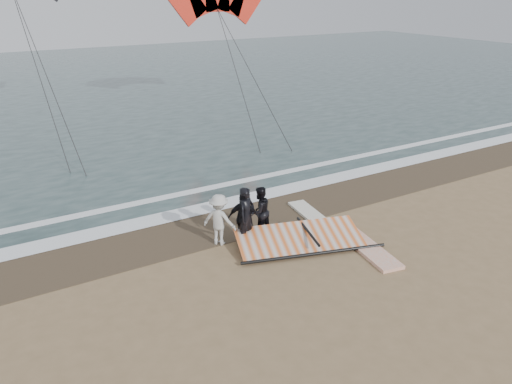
# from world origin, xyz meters

# --- Properties ---
(ground) EXTENTS (120.00, 120.00, 0.00)m
(ground) POSITION_xyz_m (0.00, 0.00, 0.00)
(ground) COLOR #8C704C
(ground) RESTS_ON ground
(sea) EXTENTS (120.00, 54.00, 0.02)m
(sea) POSITION_xyz_m (0.00, 33.00, 0.01)
(sea) COLOR #233838
(sea) RESTS_ON ground
(wet_sand) EXTENTS (120.00, 2.80, 0.01)m
(wet_sand) POSITION_xyz_m (0.00, 4.50, 0.01)
(wet_sand) COLOR #4C3D2B
(wet_sand) RESTS_ON ground
(foam_near) EXTENTS (120.00, 0.90, 0.01)m
(foam_near) POSITION_xyz_m (0.00, 5.90, 0.03)
(foam_near) COLOR white
(foam_near) RESTS_ON sea
(foam_far) EXTENTS (120.00, 0.45, 0.01)m
(foam_far) POSITION_xyz_m (0.00, 7.60, 0.03)
(foam_far) COLOR white
(foam_far) RESTS_ON sea
(man_main) EXTENTS (0.82, 0.72, 1.89)m
(man_main) POSITION_xyz_m (-1.32, 2.82, 0.95)
(man_main) COLOR black
(man_main) RESTS_ON ground
(board_white) EXTENTS (1.17, 2.73, 0.11)m
(board_white) POSITION_xyz_m (1.69, 0.51, 0.05)
(board_white) COLOR silver
(board_white) RESTS_ON ground
(board_cream) EXTENTS (0.96, 2.47, 0.10)m
(board_cream) POSITION_xyz_m (1.63, 3.42, 0.05)
(board_cream) COLOR silver
(board_cream) RESTS_ON ground
(trio_cluster) EXTENTS (2.44, 1.34, 1.68)m
(trio_cluster) POSITION_xyz_m (-1.43, 3.13, 0.84)
(trio_cluster) COLOR black
(trio_cluster) RESTS_ON ground
(sail_rig) EXTENTS (4.39, 2.74, 0.51)m
(sail_rig) POSITION_xyz_m (-0.06, 1.95, 0.20)
(sail_rig) COLOR black
(sail_rig) RESTS_ON ground
(kite_red) EXTENTS (7.16, 5.51, 12.51)m
(kite_red) POSITION_xyz_m (6.67, 20.53, 6.48)
(kite_red) COLOR red
(kite_red) RESTS_ON ground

